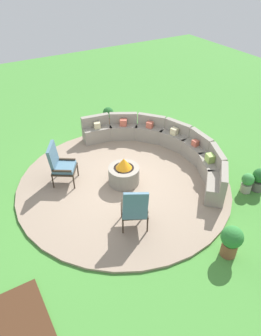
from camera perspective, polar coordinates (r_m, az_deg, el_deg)
The scene contains 11 objects.
ground_plane at distance 8.37m, azimuth -1.18°, elevation -2.90°, with size 24.00×24.00×0.00m, color #478C38.
patio_circle at distance 8.35m, azimuth -1.18°, elevation -2.74°, with size 5.59×5.59×0.06m, color gray.
mulch_bed_right at distance 6.14m, azimuth -20.45°, elevation -26.45°, with size 1.68×1.20×0.04m, color #472B19.
fire_pit at distance 8.15m, azimuth -1.21°, elevation -0.96°, with size 0.81×0.81×0.75m.
curved_stone_bench at distance 9.30m, azimuth 6.06°, elevation 4.20°, with size 4.69×2.70×0.80m.
lounge_chair_front_left at distance 8.21m, azimuth -12.70°, elevation 0.74°, with size 0.80×0.83×1.16m.
lounge_chair_front_right at distance 6.75m, azimuth 0.77°, elevation -7.36°, with size 0.73×0.75×1.09m.
potted_plant_0 at distance 8.49m, azimuth 20.51°, elevation -2.42°, with size 0.32×0.32×0.54m.
potted_plant_1 at distance 6.72m, azimuth 17.88°, elevation -12.41°, with size 0.45×0.45×0.74m.
potted_plant_2 at distance 8.65m, azimuth 22.42°, elevation -1.81°, with size 0.37×0.37×0.62m.
potted_plant_3 at distance 10.93m, azimuth -4.05°, elevation 9.44°, with size 0.36×0.36×0.68m.
Camera 1 is at (5.69, -3.15, 5.27)m, focal length 33.47 mm.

